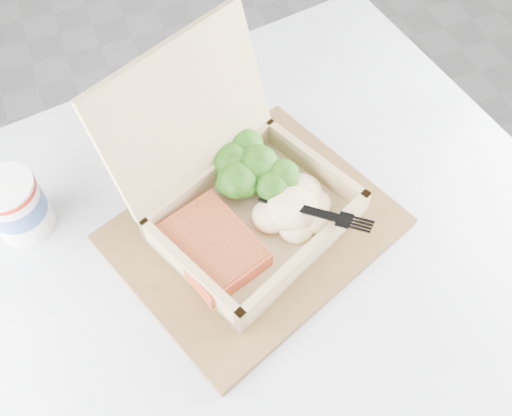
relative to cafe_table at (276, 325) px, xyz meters
name	(u,v)px	position (x,y,z in m)	size (l,w,h in m)	color
cafe_table	(276,325)	(0.00, 0.00, 0.00)	(0.85, 0.85, 0.71)	black
serving_tray	(254,230)	(-0.01, 0.06, 0.19)	(0.31, 0.25, 0.01)	brown
takeout_container	(233,186)	(-0.02, 0.09, 0.24)	(0.28, 0.29, 0.20)	tan
salmon_fillet	(212,247)	(-0.07, 0.04, 0.22)	(0.09, 0.11, 0.02)	#E74E2D
broccoli_pile	(258,169)	(0.02, 0.11, 0.23)	(0.11, 0.11, 0.04)	#3A781A
mashed_potatoes	(292,208)	(0.03, 0.05, 0.22)	(0.10, 0.09, 0.03)	beige
plastic_fork	(284,202)	(0.02, 0.05, 0.24)	(0.11, 0.11, 0.02)	black
paper_cup	(15,205)	(-0.26, 0.17, 0.23)	(0.07, 0.07, 0.08)	white
receipt	(221,126)	(0.01, 0.23, 0.18)	(0.08, 0.16, 0.00)	white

